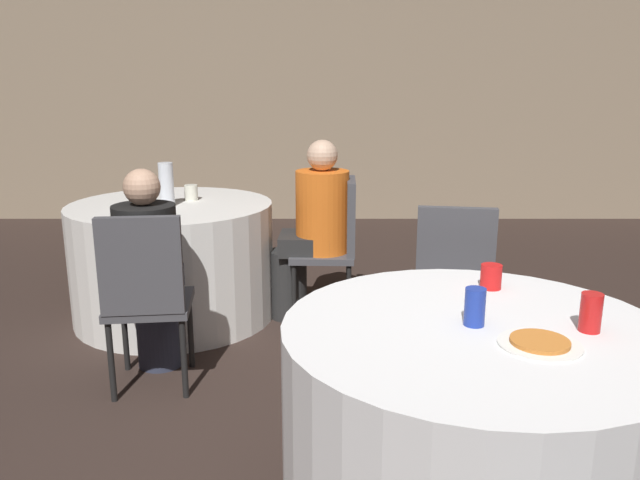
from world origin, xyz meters
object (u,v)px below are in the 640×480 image
at_px(person_orange_shirt, 314,230).
at_px(pizza_plate_near, 542,343).
at_px(chair_far_east, 340,237).
at_px(table_near, 471,432).
at_px(person_black_shirt, 154,276).
at_px(chair_near_north, 457,286).
at_px(table_far, 176,260).
at_px(bottle_far, 169,184).
at_px(soda_can_red, 594,313).
at_px(chair_far_south, 148,288).
at_px(soda_can_blue, 477,307).

distance_m(person_orange_shirt, pizza_plate_near, 2.26).
bearing_deg(chair_far_east, table_near, -167.02).
bearing_deg(pizza_plate_near, person_black_shirt, 139.06).
xyz_separation_m(chair_near_north, pizza_plate_near, (-0.01, -1.17, 0.22)).
relative_size(table_far, bottle_far, 4.76).
bearing_deg(bottle_far, soda_can_red, -48.20).
relative_size(chair_far_south, soda_can_red, 7.44).
bearing_deg(table_far, chair_far_south, -83.78).
bearing_deg(table_far, pizza_plate_near, -53.79).
relative_size(table_near, chair_far_east, 1.36).
height_order(chair_near_north, soda_can_blue, chair_near_north).
bearing_deg(soda_can_red, table_far, 130.76).
distance_m(chair_far_south, person_black_shirt, 0.17).
height_order(table_near, chair_far_east, chair_far_east).
relative_size(chair_far_east, person_black_shirt, 0.83).
distance_m(person_black_shirt, soda_can_blue, 1.78).
xyz_separation_m(chair_far_south, bottle_far, (-0.11, 0.97, 0.34)).
bearing_deg(person_black_shirt, table_far, 90.00).
relative_size(chair_near_north, soda_can_blue, 7.44).
height_order(chair_far_south, pizza_plate_near, chair_far_south).
height_order(person_orange_shirt, pizza_plate_near, person_orange_shirt).
relative_size(person_orange_shirt, soda_can_red, 9.43).
relative_size(chair_far_east, person_orange_shirt, 0.79).
bearing_deg(person_orange_shirt, pizza_plate_near, -159.88).
height_order(chair_far_east, bottle_far, bottle_far).
xyz_separation_m(person_black_shirt, soda_can_red, (1.68, -1.19, 0.26)).
bearing_deg(chair_far_south, person_orange_shirt, 46.40).
bearing_deg(person_black_shirt, table_near, -46.79).
relative_size(person_orange_shirt, bottle_far, 4.27).
distance_m(table_near, person_orange_shirt, 2.08).
height_order(table_near, person_black_shirt, person_black_shirt).
bearing_deg(soda_can_red, table_near, 173.52).
bearing_deg(chair_far_east, person_orange_shirt, 90.00).
xyz_separation_m(soda_can_blue, bottle_far, (-1.43, 1.94, 0.07)).
height_order(chair_near_north, person_orange_shirt, person_orange_shirt).
height_order(table_far, chair_near_north, chair_near_north).
bearing_deg(chair_far_east, person_black_shirt, 133.17).
bearing_deg(soda_can_red, bottle_far, 131.80).
bearing_deg(person_black_shirt, soda_can_blue, -46.63).
distance_m(chair_near_north, person_black_shirt, 1.51).
relative_size(chair_far_south, pizza_plate_near, 3.74).
xyz_separation_m(chair_near_north, soda_can_blue, (-0.16, -1.01, 0.27)).
height_order(table_far, soda_can_blue, soda_can_blue).
xyz_separation_m(table_near, soda_can_blue, (-0.00, 0.01, 0.43)).
bearing_deg(soda_can_red, chair_far_south, 148.63).
height_order(person_orange_shirt, soda_can_blue, person_orange_shirt).
bearing_deg(person_orange_shirt, soda_can_blue, -162.66).
bearing_deg(table_near, person_orange_shirt, 105.35).
height_order(table_near, person_orange_shirt, person_orange_shirt).
distance_m(person_black_shirt, bottle_far, 0.87).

